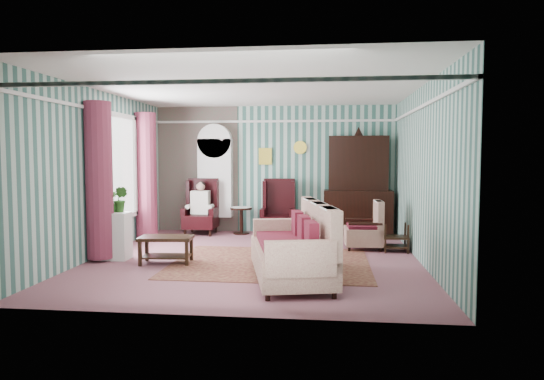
# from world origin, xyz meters

# --- Properties ---
(floor) EXTENTS (6.00, 6.00, 0.00)m
(floor) POSITION_xyz_m (0.00, 0.00, 0.00)
(floor) COLOR #8D525B
(floor) RESTS_ON ground
(room_shell) EXTENTS (5.53, 6.02, 2.91)m
(room_shell) POSITION_xyz_m (-0.62, 0.18, 2.01)
(room_shell) COLOR #37655B
(room_shell) RESTS_ON ground
(bookcase) EXTENTS (0.80, 0.28, 2.24)m
(bookcase) POSITION_xyz_m (-1.35, 2.84, 1.12)
(bookcase) COLOR silver
(bookcase) RESTS_ON floor
(dresser_hutch) EXTENTS (1.50, 0.56, 2.36)m
(dresser_hutch) POSITION_xyz_m (1.90, 2.72, 1.18)
(dresser_hutch) COLOR black
(dresser_hutch) RESTS_ON floor
(wingback_left) EXTENTS (0.76, 0.80, 1.25)m
(wingback_left) POSITION_xyz_m (-1.60, 2.45, 0.62)
(wingback_left) COLOR black
(wingback_left) RESTS_ON floor
(wingback_right) EXTENTS (0.76, 0.80, 1.25)m
(wingback_right) POSITION_xyz_m (0.15, 2.45, 0.62)
(wingback_right) COLOR black
(wingback_right) RESTS_ON floor
(seated_woman) EXTENTS (0.44, 0.40, 1.18)m
(seated_woman) POSITION_xyz_m (-1.60, 2.45, 0.59)
(seated_woman) COLOR white
(seated_woman) RESTS_ON floor
(round_side_table) EXTENTS (0.50, 0.50, 0.60)m
(round_side_table) POSITION_xyz_m (-0.70, 2.60, 0.30)
(round_side_table) COLOR black
(round_side_table) RESTS_ON floor
(nest_table) EXTENTS (0.45, 0.38, 0.54)m
(nest_table) POSITION_xyz_m (2.47, 0.90, 0.27)
(nest_table) COLOR black
(nest_table) RESTS_ON floor
(plant_stand) EXTENTS (0.55, 0.35, 0.80)m
(plant_stand) POSITION_xyz_m (-2.40, -0.30, 0.40)
(plant_stand) COLOR silver
(plant_stand) RESTS_ON floor
(rug) EXTENTS (3.20, 2.60, 0.01)m
(rug) POSITION_xyz_m (0.30, -0.30, 0.01)
(rug) COLOR #4B2219
(rug) RESTS_ON floor
(sofa) EXTENTS (1.43, 2.37, 0.92)m
(sofa) POSITION_xyz_m (0.70, -1.33, 0.46)
(sofa) COLOR beige
(sofa) RESTS_ON floor
(floral_armchair) EXTENTS (0.92, 0.79, 1.09)m
(floral_armchair) POSITION_xyz_m (1.90, 1.11, 0.55)
(floral_armchair) COLOR #C0BC95
(floral_armchair) RESTS_ON floor
(coffee_table) EXTENTS (0.89, 0.57, 0.45)m
(coffee_table) POSITION_xyz_m (-1.39, -0.52, 0.22)
(coffee_table) COLOR black
(coffee_table) RESTS_ON floor
(potted_plant_a) EXTENTS (0.43, 0.40, 0.38)m
(potted_plant_a) POSITION_xyz_m (-2.45, -0.36, 0.99)
(potted_plant_a) COLOR #1C5A1E
(potted_plant_a) RESTS_ON plant_stand
(potted_plant_b) EXTENTS (0.27, 0.24, 0.44)m
(potted_plant_b) POSITION_xyz_m (-2.28, -0.22, 1.02)
(potted_plant_b) COLOR #254D18
(potted_plant_b) RESTS_ON plant_stand
(potted_plant_c) EXTENTS (0.22, 0.22, 0.36)m
(potted_plant_c) POSITION_xyz_m (-2.43, -0.23, 0.98)
(potted_plant_c) COLOR #214E18
(potted_plant_c) RESTS_ON plant_stand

